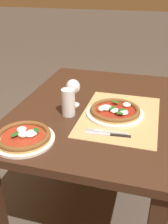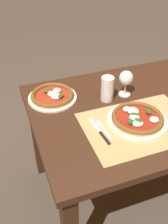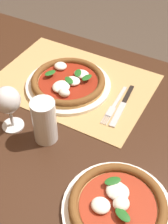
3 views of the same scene
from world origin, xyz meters
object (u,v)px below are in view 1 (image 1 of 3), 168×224
(fork, at_px, (106,131))
(pint_glass, at_px, (68,103))
(pizza_near, at_px, (115,111))
(wine_glass, at_px, (73,88))
(pizza_far, at_px, (24,137))
(knife, at_px, (107,134))

(fork, bearing_deg, pint_glass, 61.43)
(pizza_near, relative_size, wine_glass, 1.98)
(pizza_far, height_order, knife, pizza_far)
(pizza_far, bearing_deg, wine_glass, -14.10)
(pint_glass, bearing_deg, pizza_near, -74.80)
(fork, bearing_deg, pizza_far, 115.76)
(pint_glass, bearing_deg, knife, -121.75)
(pizza_near, distance_m, fork, 0.19)
(fork, bearing_deg, wine_glass, 44.50)
(fork, distance_m, knife, 0.03)
(pint_glass, bearing_deg, fork, -118.57)
(pizza_near, relative_size, knife, 1.42)
(pizza_far, height_order, wine_glass, wine_glass)
(pint_glass, relative_size, fork, 0.72)
(pizza_far, xyz_separation_m, knife, (0.14, -0.35, -0.01))
(pizza_far, height_order, fork, pizza_far)
(pizza_far, xyz_separation_m, fork, (0.17, -0.34, -0.01))
(wine_glass, bearing_deg, fork, -135.50)
(pizza_near, xyz_separation_m, knife, (-0.21, -0.00, -0.02))
(pizza_near, height_order, fork, pizza_near)
(pizza_near, relative_size, pint_glass, 2.11)
(pizza_far, xyz_separation_m, pint_glass, (0.29, -0.11, 0.05))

